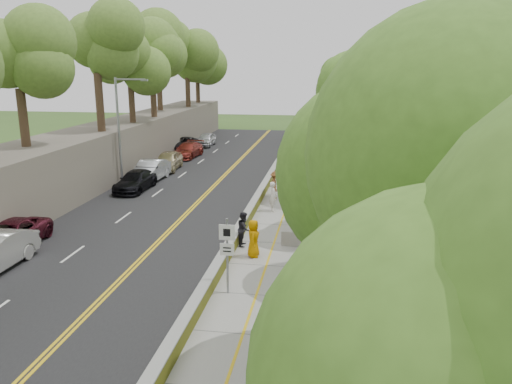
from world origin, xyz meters
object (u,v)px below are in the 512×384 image
(signpost, at_px, (227,248))
(streetlight, at_px, (121,124))
(concrete_block, at_px, (294,237))
(construction_barrel, at_px, (324,164))
(car_2, at_px, (9,235))
(painter_0, at_px, (253,238))
(person_far, at_px, (319,172))

(signpost, bearing_deg, streetlight, 124.08)
(signpost, distance_m, concrete_block, 6.57)
(streetlight, height_order, construction_barrel, streetlight)
(signpost, xyz_separation_m, car_2, (-11.65, 3.24, -1.23))
(streetlight, xyz_separation_m, car_2, (-0.14, -13.78, -3.91))
(painter_0, bearing_deg, construction_barrel, -9.33)
(signpost, relative_size, car_2, 0.62)
(concrete_block, bearing_deg, painter_0, -131.19)
(streetlight, xyz_separation_m, signpost, (11.51, -17.02, -2.68))
(streetlight, relative_size, painter_0, 4.43)
(construction_barrel, relative_size, person_far, 0.57)
(concrete_block, relative_size, car_2, 0.23)
(concrete_block, xyz_separation_m, painter_0, (-1.75, -2.00, 0.52))
(concrete_block, xyz_separation_m, person_far, (0.85, 13.74, 0.51))
(concrete_block, height_order, car_2, car_2)
(streetlight, xyz_separation_m, person_far, (14.51, 2.74, -3.70))
(construction_barrel, height_order, person_far, person_far)
(signpost, bearing_deg, construction_barrel, 82.51)
(car_2, bearing_deg, painter_0, 1.07)
(signpost, bearing_deg, car_2, 164.47)
(concrete_block, bearing_deg, streetlight, 141.16)
(car_2, distance_m, painter_0, 12.08)
(streetlight, distance_m, construction_barrel, 17.15)
(streetlight, bearing_deg, person_far, 10.68)
(concrete_block, height_order, painter_0, painter_0)
(streetlight, relative_size, person_far, 4.48)
(car_2, bearing_deg, construction_barrel, 52.64)
(signpost, height_order, person_far, signpost)
(construction_barrel, relative_size, painter_0, 0.56)
(construction_barrel, bearing_deg, painter_0, -97.84)
(construction_barrel, relative_size, concrete_block, 0.90)
(car_2, bearing_deg, streetlight, 86.80)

